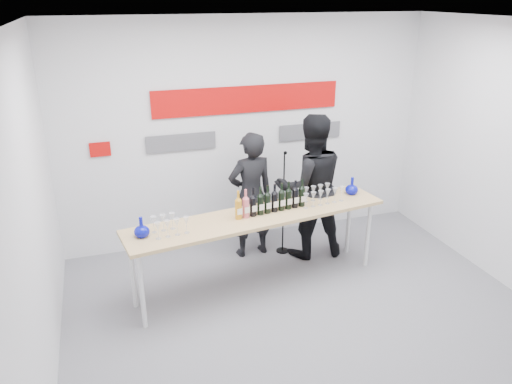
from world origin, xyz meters
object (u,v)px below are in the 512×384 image
mic_stand (283,222)px  tasting_table (259,220)px  presenter_right (310,187)px  presenter_left (251,195)px

mic_stand → tasting_table: bearing=-131.8°
presenter_right → mic_stand: 0.61m
presenter_left → presenter_right: size_ratio=0.88×
presenter_left → mic_stand: (0.41, -0.09, -0.40)m
tasting_table → presenter_right: size_ratio=1.65×
presenter_right → mic_stand: bearing=-18.0°
presenter_left → mic_stand: 0.58m
presenter_left → mic_stand: size_ratio=1.17×
mic_stand → presenter_right: bearing=-24.7°
tasting_table → presenter_left: size_ratio=1.87×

